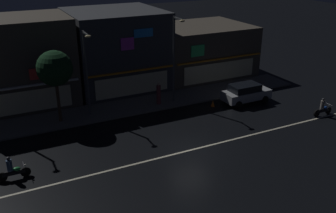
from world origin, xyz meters
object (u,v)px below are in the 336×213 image
object	(u,v)px
motorcycle_lead	(12,170)
motorcycle_following	(323,108)
streetlamp_east	(175,53)
pedestrian_on_sidewalk	(159,94)
parked_car_near_kerb	(246,93)
traffic_cone	(213,103)
streetlamp_mid	(87,67)

from	to	relation	value
motorcycle_lead	motorcycle_following	world-z (taller)	same
streetlamp_east	motorcycle_lead	xyz separation A→B (m)	(-13.94, -6.41, -3.84)
motorcycle_following	pedestrian_on_sidewalk	bearing A→B (deg)	143.61
pedestrian_on_sidewalk	motorcycle_following	xyz separation A→B (m)	(10.97, -7.86, -0.38)
parked_car_near_kerb	traffic_cone	bearing A→B (deg)	172.71
pedestrian_on_sidewalk	motorcycle_lead	bearing A→B (deg)	-33.98
streetlamp_east	motorcycle_following	xyz separation A→B (m)	(9.50, -7.71, -3.84)
streetlamp_mid	parked_car_near_kerb	world-z (taller)	streetlamp_mid
traffic_cone	streetlamp_east	bearing A→B (deg)	139.89
streetlamp_mid	pedestrian_on_sidewalk	distance (m)	6.75
motorcycle_following	traffic_cone	size ratio (longest dim) A/B	3.45
traffic_cone	motorcycle_lead	bearing A→B (deg)	-165.58
streetlamp_east	parked_car_near_kerb	world-z (taller)	streetlamp_east
motorcycle_lead	parked_car_near_kerb	bearing A→B (deg)	2.50
streetlamp_mid	motorcycle_lead	distance (m)	10.00
streetlamp_east	motorcycle_following	distance (m)	12.82
parked_car_near_kerb	motorcycle_lead	bearing A→B (deg)	-168.92
pedestrian_on_sidewalk	traffic_cone	distance (m)	4.72
streetlamp_east	motorcycle_lead	bearing A→B (deg)	-155.30
pedestrian_on_sidewalk	parked_car_near_kerb	size ratio (longest dim) A/B	0.44
parked_car_near_kerb	motorcycle_following	world-z (taller)	parked_car_near_kerb
motorcycle_lead	motorcycle_following	bearing A→B (deg)	-11.75
streetlamp_east	motorcycle_following	world-z (taller)	streetlamp_east
parked_car_near_kerb	motorcycle_following	bearing A→B (deg)	-53.52
streetlamp_mid	traffic_cone	world-z (taller)	streetlamp_mid
streetlamp_mid	motorcycle_following	size ratio (longest dim) A/B	3.58
streetlamp_east	pedestrian_on_sidewalk	size ratio (longest dim) A/B	3.91
streetlamp_mid	motorcycle_lead	size ratio (longest dim) A/B	3.58
parked_car_near_kerb	pedestrian_on_sidewalk	bearing A→B (deg)	159.25
pedestrian_on_sidewalk	streetlamp_mid	bearing A→B (deg)	-63.24
motorcycle_lead	traffic_cone	size ratio (longest dim) A/B	3.45
motorcycle_lead	streetlamp_mid	bearing A→B (deg)	37.34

